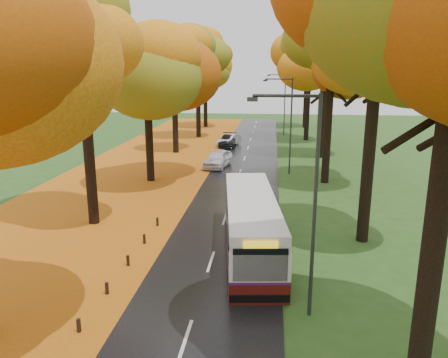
% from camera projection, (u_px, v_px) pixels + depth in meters
% --- Properties ---
extents(road, '(6.50, 90.00, 0.04)m').
position_uv_depth(road, '(235.00, 188.00, 32.81)').
color(road, black).
rests_on(road, ground).
extents(centre_line, '(0.12, 90.00, 0.01)m').
position_uv_depth(centre_line, '(235.00, 187.00, 32.81)').
color(centre_line, silver).
rests_on(centre_line, road).
extents(leaf_verge, '(12.00, 90.00, 0.02)m').
position_uv_depth(leaf_verge, '(119.00, 184.00, 33.78)').
color(leaf_verge, '#973B0D').
rests_on(leaf_verge, ground).
extents(leaf_drift, '(0.90, 90.00, 0.01)m').
position_uv_depth(leaf_drift, '(195.00, 186.00, 33.13)').
color(leaf_drift, orange).
rests_on(leaf_drift, road).
extents(trees_left, '(9.20, 74.00, 13.88)m').
position_uv_depth(trees_left, '(144.00, 58.00, 33.21)').
color(trees_left, black).
rests_on(trees_left, ground).
extents(trees_right, '(9.30, 74.20, 13.96)m').
position_uv_depth(trees_right, '(337.00, 55.00, 31.49)').
color(trees_right, black).
rests_on(trees_right, ground).
extents(bollard_row, '(0.11, 23.51, 0.52)m').
position_uv_depth(bollard_row, '(61.00, 349.00, 13.60)').
color(bollard_row, black).
rests_on(bollard_row, ground).
extents(streetlamp_near, '(2.45, 0.18, 8.00)m').
position_uv_depth(streetlamp_near, '(308.00, 191.00, 14.86)').
color(streetlamp_near, '#333538').
rests_on(streetlamp_near, ground).
extents(streetlamp_mid, '(2.45, 0.18, 8.00)m').
position_uv_depth(streetlamp_mid, '(288.00, 118.00, 36.04)').
color(streetlamp_mid, '#333538').
rests_on(streetlamp_mid, ground).
extents(streetlamp_far, '(2.45, 0.18, 8.00)m').
position_uv_depth(streetlamp_far, '(283.00, 100.00, 57.23)').
color(streetlamp_far, '#333538').
rests_on(streetlamp_far, ground).
extents(bus, '(3.55, 10.51, 2.71)m').
position_uv_depth(bus, '(251.00, 223.00, 21.17)').
color(bus, '#470F0B').
rests_on(bus, road).
extents(car_white, '(2.59, 4.75, 1.53)m').
position_uv_depth(car_white, '(218.00, 159.00, 39.46)').
color(car_white, white).
rests_on(car_white, road).
extents(car_silver, '(2.67, 4.27, 1.33)m').
position_uv_depth(car_silver, '(229.00, 140.00, 50.11)').
color(car_silver, '#97999E').
rests_on(car_silver, road).
extents(car_dark, '(1.87, 4.59, 1.33)m').
position_uv_depth(car_dark, '(228.00, 140.00, 49.99)').
color(car_dark, black).
rests_on(car_dark, road).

